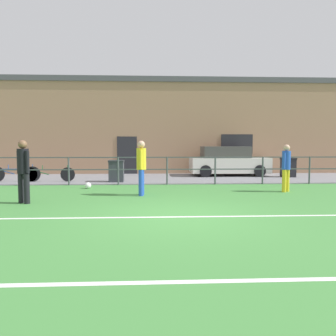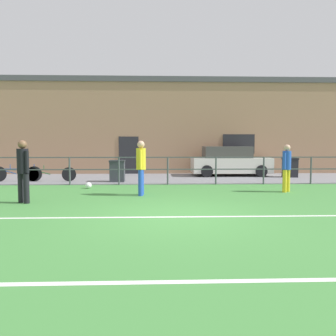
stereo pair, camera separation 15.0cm
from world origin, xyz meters
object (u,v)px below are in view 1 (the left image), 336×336
Objects in this scene: soccer_ball_spare at (88,185)px; trash_bin_0 at (288,167)px; player_striker at (286,165)px; trash_bin_1 at (116,171)px; bicycle_parked_1 at (15,174)px; bicycle_parked_2 at (49,174)px; player_goalkeeper at (23,168)px; parked_car_red at (228,162)px; player_winger at (141,164)px.

trash_bin_0 reaches higher than soccer_ball_spare.
player_striker is 1.74× the size of trash_bin_1.
soccer_ball_spare is at bearing -32.22° from bicycle_parked_1.
trash_bin_0 is at bearing 6.91° from bicycle_parked_1.
bicycle_parked_2 is at bearing -172.20° from trash_bin_0.
bicycle_parked_2 is at bearing -62.64° from player_striker.
player_goalkeeper is at bearing -146.54° from trash_bin_0.
trash_bin_1 is at bearing -3.51° from bicycle_parked_2.
parked_car_red is 10.35m from bicycle_parked_1.
soccer_ball_spare is 10.04m from trash_bin_0.
player_striker is (8.27, 1.88, -0.07)m from player_goalkeeper.
player_striker is at bearing -78.97° from player_winger.
bicycle_parked_1 reaches higher than soccer_ball_spare.
player_winger is 7.00m from bicycle_parked_1.
player_winger is at bearing -35.61° from player_striker.
bicycle_parked_2 is (-4.20, 4.03, -0.66)m from player_winger.
player_striker reaches higher than soccer_ball_spare.
parked_car_red is at bearing -28.96° from player_winger.
bicycle_parked_2 is (1.48, -0.00, -0.02)m from bicycle_parked_1.
soccer_ball_spare is 0.25× the size of trash_bin_1.
bicycle_parked_1 is at bearing 59.25° from player_winger.
bicycle_parked_2 is at bearing -163.54° from parked_car_red.
bicycle_parked_1 is (-3.62, 2.28, 0.26)m from soccer_ball_spare.
parked_car_red is 6.20m from trash_bin_1.
trash_bin_1 is at bearing -69.78° from player_striker.
bicycle_parked_1 is 2.30× the size of trash_bin_0.
trash_bin_1 is (-5.57, -2.71, -0.25)m from parked_car_red.
player_striker is at bearing -83.63° from parked_car_red.
parked_car_red reaches higher than trash_bin_0.
player_goalkeeper is 1.07× the size of player_striker.
player_winger reaches higher than bicycle_parked_1.
trash_bin_0 is 8.61m from trash_bin_1.
parked_car_red is at bearing 16.46° from bicycle_parked_2.
player_goalkeeper is at bearing 116.66° from player_winger.
bicycle_parked_2 is at bearing 134.21° from player_goalkeeper.
trash_bin_0 is at bearing -47.58° from player_winger.
player_goalkeeper reaches higher than trash_bin_1.
soccer_ball_spare is 0.10× the size of bicycle_parked_2.
trash_bin_1 is (-1.22, 3.85, -0.51)m from player_winger.
player_goalkeeper reaches higher than trash_bin_0.
parked_car_red is at bearing 161.33° from trash_bin_0.
bicycle_parked_1 reaches higher than bicycle_parked_2.
trash_bin_0 is at bearing -155.56° from player_striker.
player_goalkeeper reaches higher than bicycle_parked_1.
player_winger is (3.25, 1.32, -0.00)m from player_goalkeeper.
soccer_ball_spare is (-7.08, 1.18, -0.82)m from player_striker.
player_striker reaches higher than bicycle_parked_1.
player_goalkeeper is 0.80× the size of bicycle_parked_1.
bicycle_parked_1 is at bearing 148.56° from player_goalkeeper.
bicycle_parked_2 is (-0.95, 5.35, -0.66)m from player_goalkeeper.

